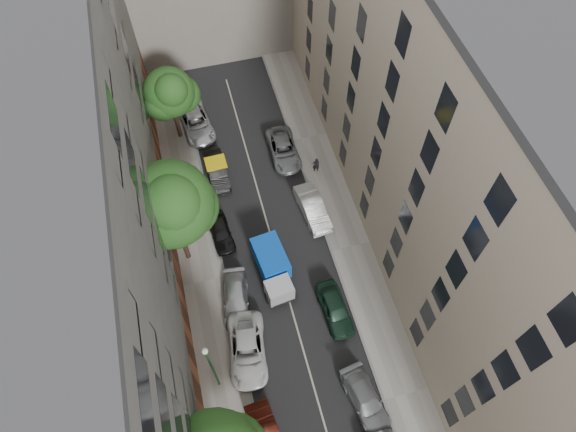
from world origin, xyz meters
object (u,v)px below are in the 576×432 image
object	(u,v)px
tarp_truck	(273,268)
pedestrian	(316,165)
car_left_2	(247,350)
car_left_4	(221,232)
car_left_5	(217,171)
car_left_6	(196,122)
car_right_4	(283,150)
lamp_post	(211,365)
car_right_2	(335,309)
car_right_3	(313,208)
car_left_3	(236,300)
car_right_1	(366,400)
tree_far	(171,94)
tree_mid	(172,207)

from	to	relation	value
tarp_truck	pedestrian	size ratio (longest dim) A/B	3.26
car_left_2	car_left_4	bearing A→B (deg)	98.11
car_left_2	car_left_5	bearing A→B (deg)	95.03
tarp_truck	car_left_6	distance (m)	15.68
car_left_5	car_right_4	world-z (taller)	car_left_5
car_left_6	car_right_4	xyz separation A→B (m)	(6.50, -4.80, -0.06)
tarp_truck	lamp_post	size ratio (longest dim) A/B	0.72
car_left_6	lamp_post	xyz separation A→B (m)	(-2.20, -21.96, 3.65)
car_left_6	car_right_4	distance (m)	8.08
car_left_4	car_right_2	size ratio (longest dim) A/B	0.88
car_right_3	car_right_4	bearing A→B (deg)	90.65
tarp_truck	car_right_4	xyz separation A→B (m)	(3.50, 10.58, -0.54)
car_left_3	car_left_4	distance (m)	5.62
car_left_3	car_left_4	world-z (taller)	car_left_3
car_left_6	car_right_2	distance (m)	20.24
car_left_3	car_left_4	size ratio (longest dim) A/B	1.18
car_left_2	car_right_2	xyz separation A→B (m)	(6.40, 1.25, -0.00)
car_right_3	car_right_4	distance (m)	6.24
car_right_2	lamp_post	distance (m)	9.75
car_left_2	car_left_5	world-z (taller)	car_left_2
car_left_5	car_left_6	xyz separation A→B (m)	(-0.80, 5.60, 0.04)
car_left_4	car_left_6	bearing A→B (deg)	84.92
car_right_1	car_left_5	bearing A→B (deg)	96.17
car_right_1	tree_far	xyz separation A→B (m)	(-7.81, 24.69, 4.37)
tarp_truck	pedestrian	xyz separation A→B (m)	(5.60, 8.20, -0.30)
car_left_4	car_left_6	world-z (taller)	car_left_6
car_right_1	car_right_3	size ratio (longest dim) A/B	0.97
tarp_truck	pedestrian	world-z (taller)	tarp_truck
tree_mid	tree_far	size ratio (longest dim) A/B	1.39
car_left_3	tree_far	xyz separation A→B (m)	(-1.41, 16.09, 4.37)
car_right_4	tree_mid	xyz separation A→B (m)	(-9.08, -7.65, 6.21)
car_left_2	car_left_6	world-z (taller)	car_left_6
tarp_truck	car_left_3	bearing A→B (deg)	-161.73
car_left_6	tree_far	size ratio (longest dim) A/B	0.73
pedestrian	car_left_6	bearing A→B (deg)	-33.46
car_left_2	car_right_4	world-z (taller)	car_left_2
car_left_4	lamp_post	size ratio (longest dim) A/B	0.54
car_left_2	pedestrian	xyz separation A→B (m)	(8.60, 13.27, 0.19)
tree_far	car_left_2	bearing A→B (deg)	-85.92
tree_mid	pedestrian	distance (m)	13.72
tree_mid	pedestrian	xyz separation A→B (m)	(11.17, 5.27, -5.97)
tree_mid	car_left_5	bearing A→B (deg)	63.75
car_left_5	car_right_2	world-z (taller)	car_right_2
car_left_4	car_right_1	distance (m)	15.60
car_right_2	car_right_3	size ratio (longest dim) A/B	0.94
car_left_4	car_right_2	xyz separation A→B (m)	(6.40, -8.02, 0.09)
car_left_5	car_left_6	distance (m)	5.66
car_left_6	car_right_2	world-z (taller)	car_left_6
car_left_6	pedestrian	bearing A→B (deg)	-47.10
tarp_truck	lamp_post	distance (m)	8.97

